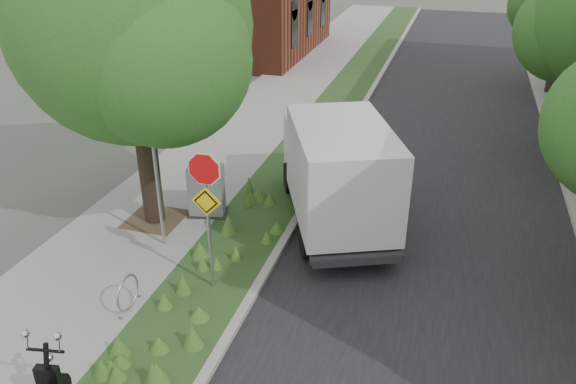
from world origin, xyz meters
name	(u,v)px	position (x,y,z in m)	size (l,w,h in m)	color
ground	(266,319)	(0.00, 0.00, 0.00)	(120.00, 120.00, 0.00)	#4C5147
sidewalk_near	(245,128)	(-4.25, 10.00, 0.06)	(3.50, 60.00, 0.12)	gray
verge	(317,136)	(-1.50, 10.00, 0.06)	(2.00, 60.00, 0.12)	#284A1F
kerb_near	(344,138)	(-0.50, 10.00, 0.07)	(0.20, 60.00, 0.13)	#9E9991
road	(445,151)	(3.00, 10.00, 0.01)	(7.00, 60.00, 0.01)	black
kerb_far	(557,162)	(6.50, 10.00, 0.07)	(0.20, 60.00, 0.13)	#9E9991
street_tree_main	(131,36)	(-4.08, 2.86, 4.80)	(6.21, 5.54, 7.66)	black
bare_post	(156,168)	(-3.20, 1.80, 2.12)	(0.08, 0.08, 4.00)	#A5A8AD
bike_hoop	(128,293)	(-2.70, -0.60, 0.50)	(0.06, 0.78, 0.77)	#A5A8AD
sign_assembly	(206,194)	(-1.40, 0.58, 2.33)	(0.94, 0.08, 3.22)	#A5A8AD
far_tree_c	(566,1)	(6.94, 18.04, 3.95)	(4.37, 3.89, 5.93)	black
box_truck	(337,168)	(0.46, 4.16, 1.58)	(3.99, 5.70, 2.42)	#262628
utility_cabinet	(206,192)	(-2.82, 3.50, 0.76)	(1.14, 0.89, 1.34)	#262628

